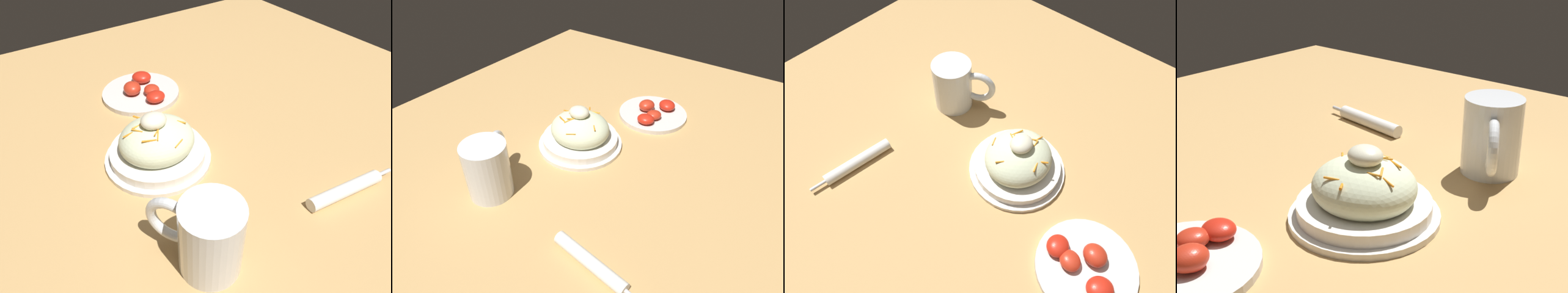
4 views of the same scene
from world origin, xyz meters
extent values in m
plane|color=tan|center=(0.00, 0.00, 0.00)|extent=(1.43, 1.43, 0.00)
cylinder|color=white|center=(-0.14, 0.02, 0.01)|extent=(0.22, 0.22, 0.01)
cylinder|color=white|center=(-0.14, 0.02, 0.02)|extent=(0.19, 0.19, 0.02)
ellipsoid|color=beige|center=(-0.14, 0.02, 0.05)|extent=(0.15, 0.14, 0.08)
cylinder|color=orange|center=(-0.17, -0.01, 0.08)|extent=(0.03, 0.01, 0.00)
cylinder|color=orange|center=(-0.14, 0.00, 0.09)|extent=(0.02, 0.02, 0.01)
cylinder|color=orange|center=(-0.12, -0.04, 0.07)|extent=(0.02, 0.01, 0.01)
cylinder|color=orange|center=(-0.17, 0.03, 0.09)|extent=(0.02, 0.02, 0.00)
cylinder|color=orange|center=(-0.17, 0.04, 0.09)|extent=(0.02, 0.01, 0.00)
cylinder|color=orange|center=(-0.15, 0.08, 0.08)|extent=(0.02, 0.02, 0.01)
cylinder|color=orange|center=(-0.12, 0.07, 0.08)|extent=(0.02, 0.01, 0.00)
cylinder|color=orange|center=(-0.15, -0.01, 0.09)|extent=(0.02, 0.03, 0.01)
cylinder|color=orange|center=(-0.19, 0.03, 0.08)|extent=(0.02, 0.01, 0.01)
cylinder|color=orange|center=(-0.09, 0.01, 0.08)|extent=(0.02, 0.02, 0.01)
ellipsoid|color=#EFEACC|center=(-0.14, 0.02, 0.10)|extent=(0.05, 0.05, 0.03)
cylinder|color=white|center=(-0.19, -0.24, 0.07)|extent=(0.10, 0.10, 0.13)
cylinder|color=gold|center=(-0.19, -0.24, 0.05)|extent=(0.09, 0.09, 0.09)
cylinder|color=white|center=(-0.19, -0.24, 0.10)|extent=(0.09, 0.09, 0.01)
torus|color=white|center=(-0.23, -0.18, 0.07)|extent=(0.06, 0.09, 0.09)
cylinder|color=white|center=(0.10, -0.26, 0.01)|extent=(0.16, 0.05, 0.03)
cylinder|color=silver|center=(0.19, -0.28, 0.01)|extent=(0.04, 0.01, 0.01)
cylinder|color=silver|center=(-0.05, 0.26, 0.01)|extent=(0.20, 0.20, 0.01)
ellipsoid|color=red|center=(-0.04, 0.20, 0.03)|extent=(0.05, 0.05, 0.03)
ellipsoid|color=red|center=(-0.07, 0.26, 0.02)|extent=(0.05, 0.05, 0.02)
ellipsoid|color=red|center=(-0.03, 0.23, 0.02)|extent=(0.05, 0.06, 0.02)
ellipsoid|color=red|center=(-0.07, 0.26, 0.03)|extent=(0.05, 0.06, 0.03)
camera|label=1|loc=(-0.39, -0.48, 0.50)|focal=33.00mm
camera|label=2|loc=(0.31, -0.57, 0.56)|focal=32.20mm
camera|label=3|loc=(0.25, 0.25, 0.70)|focal=32.98mm
camera|label=4|loc=(-0.60, 0.55, 0.41)|focal=51.87mm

